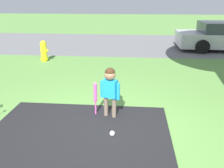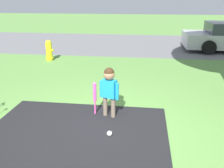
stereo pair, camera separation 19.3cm
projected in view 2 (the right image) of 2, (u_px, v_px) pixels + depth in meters
name	position (u px, v px, depth m)	size (l,w,h in m)	color
ground_plane	(102.00, 129.00, 4.40)	(60.00, 60.00, 0.00)	#5B8C42
street_strip	(131.00, 43.00, 12.36)	(40.00, 6.00, 0.01)	slate
child	(109.00, 85.00, 4.67)	(0.38, 0.23, 0.98)	#6B5B4C
baseball_bat	(95.00, 94.00, 4.82)	(0.07, 0.07, 0.66)	#E54CA5
sports_ball	(110.00, 133.00, 4.17)	(0.09, 0.09, 0.09)	white
fire_hydrant	(49.00, 50.00, 9.01)	(0.31, 0.28, 0.74)	yellow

